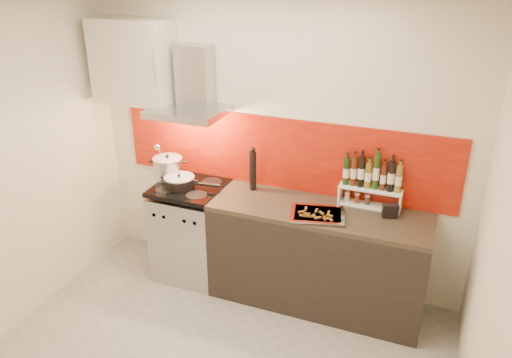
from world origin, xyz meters
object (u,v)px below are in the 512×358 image
at_px(counter, 317,256).
at_px(baking_tray, 318,214).
at_px(pepper_mill, 253,169).
at_px(stock_pot, 168,168).
at_px(range_stove, 192,231).
at_px(saute_pan, 180,182).

height_order(counter, baking_tray, baking_tray).
distance_m(pepper_mill, baking_tray, 0.74).
bearing_deg(baking_tray, stock_pot, 172.22).
xyz_separation_m(counter, baking_tray, (0.01, -0.12, 0.47)).
relative_size(range_stove, saute_pan, 1.74).
distance_m(range_stove, counter, 1.20).
bearing_deg(saute_pan, baking_tray, -2.97).
distance_m(stock_pot, baking_tray, 1.49).
bearing_deg(counter, baking_tray, -84.23).
height_order(stock_pot, pepper_mill, pepper_mill).
xyz_separation_m(counter, pepper_mill, (-0.65, 0.16, 0.64)).
xyz_separation_m(range_stove, counter, (1.20, 0.00, 0.01)).
bearing_deg(saute_pan, pepper_mill, 18.84).
bearing_deg(pepper_mill, counter, -13.51).
relative_size(stock_pot, baking_tray, 0.55).
xyz_separation_m(saute_pan, baking_tray, (1.27, -0.07, -0.04)).
bearing_deg(baking_tray, counter, 95.77).
relative_size(counter, stock_pot, 6.68).
bearing_deg(stock_pot, baking_tray, -7.78).
xyz_separation_m(saute_pan, pepper_mill, (0.61, 0.21, 0.13)).
height_order(range_stove, counter, range_stove).
relative_size(range_stove, baking_tray, 1.86).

